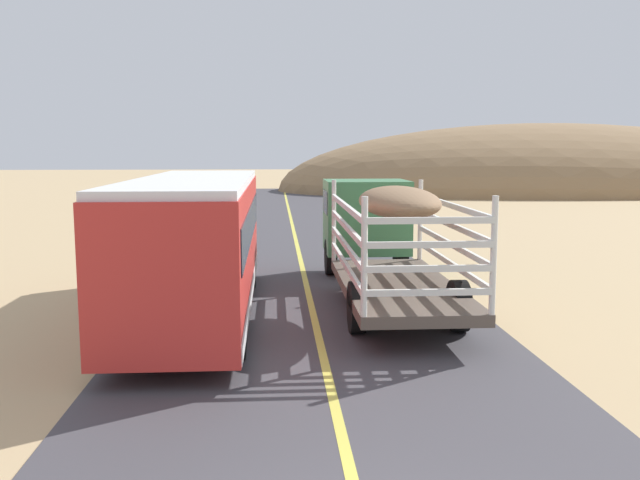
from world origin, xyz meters
The scene contains 3 objects.
livestock_truck centered at (1.91, 12.96, 1.79)m, with size 2.53×9.70×3.02m.
bus centered at (-2.69, 10.09, 1.75)m, with size 2.54×10.00×3.21m.
distant_hill centered at (24.55, 56.57, 0.00)m, with size 50.25×26.25×12.37m, color #8D6E4C.
Camera 1 is at (-0.88, -5.38, 3.89)m, focal length 38.00 mm.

